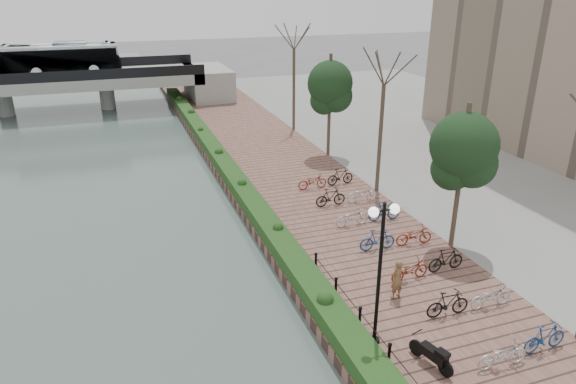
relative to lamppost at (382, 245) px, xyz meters
name	(u,v)px	position (x,y,z in m)	size (l,w,h in m)	color
promenade	(302,193)	(2.50, 13.39, -3.83)	(8.00, 75.00, 0.50)	brown
inland_pavement	(525,164)	(18.50, 13.39, -3.83)	(24.00, 75.00, 0.50)	gray
hedge	(234,177)	(-0.90, 15.89, -3.28)	(1.10, 56.00, 0.60)	#1E3814
chain_fence	(406,376)	(-0.10, -2.11, -3.23)	(0.10, 14.10, 0.70)	black
lamppost	(382,245)	(0.00, 0.00, 0.00)	(1.02, 0.32, 4.98)	black
motorcycle	(431,353)	(1.08, -1.59, -3.14)	(0.45, 1.43, 0.89)	black
pedestrian	(397,279)	(1.96, 2.02, -2.78)	(0.58, 0.38, 1.60)	brown
bicycle_parking	(395,237)	(3.99, 5.55, -3.11)	(2.40, 17.32, 1.00)	silver
street_trees	(413,154)	(6.50, 8.57, -0.40)	(3.20, 37.12, 6.80)	#3B2E23
bridge	(13,79)	(-15.40, 40.89, -0.71)	(36.00, 10.77, 6.50)	gray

